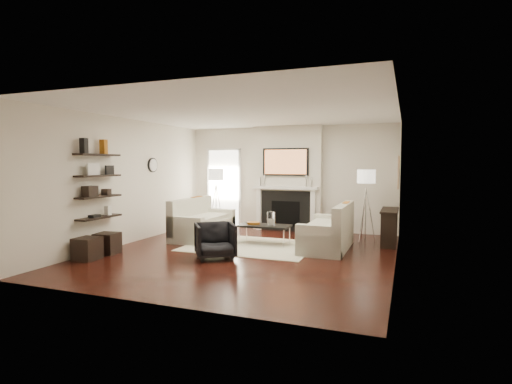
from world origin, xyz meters
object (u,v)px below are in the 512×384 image
(coffee_table, at_px, (264,226))
(armchair, at_px, (215,239))
(lamp_left_shade, at_px, (216,174))
(loveseat_left_base, at_px, (203,229))
(loveseat_right_base, at_px, (327,239))
(lamp_right_shade, at_px, (366,176))
(ottoman_near, at_px, (107,243))

(coffee_table, bearing_deg, armchair, -105.55)
(lamp_left_shade, bearing_deg, armchair, -63.83)
(loveseat_left_base, xyz_separation_m, loveseat_right_base, (2.92, -0.16, 0.00))
(lamp_left_shade, bearing_deg, lamp_right_shade, -5.03)
(lamp_left_shade, height_order, lamp_right_shade, same)
(armchair, relative_size, lamp_right_shade, 1.78)
(armchair, xyz_separation_m, ottoman_near, (-2.11, -0.42, -0.16))
(loveseat_right_base, relative_size, coffee_table, 1.64)
(loveseat_left_base, relative_size, coffee_table, 1.64)
(coffee_table, height_order, armchair, armchair)
(loveseat_right_base, relative_size, lamp_left_shade, 4.50)
(lamp_left_shade, height_order, ottoman_near, lamp_left_shade)
(coffee_table, height_order, lamp_left_shade, lamp_left_shade)
(coffee_table, distance_m, armchair, 1.57)
(loveseat_right_base, height_order, ottoman_near, loveseat_right_base)
(ottoman_near, bearing_deg, lamp_left_shade, 79.80)
(armchair, bearing_deg, coffee_table, 38.83)
(coffee_table, bearing_deg, loveseat_left_base, 173.61)
(loveseat_left_base, distance_m, lamp_right_shade, 3.91)
(coffee_table, relative_size, ottoman_near, 2.75)
(loveseat_right_base, xyz_separation_m, coffee_table, (-1.34, -0.02, 0.19))
(loveseat_right_base, bearing_deg, coffee_table, -179.26)
(coffee_table, relative_size, lamp_left_shade, 2.75)
(coffee_table, xyz_separation_m, lamp_left_shade, (-1.91, 1.52, 1.05))
(coffee_table, bearing_deg, ottoman_near, -142.72)
(lamp_left_shade, distance_m, lamp_right_shade, 3.92)
(coffee_table, height_order, ottoman_near, coffee_table)
(lamp_right_shade, bearing_deg, coffee_table, -149.41)
(coffee_table, relative_size, lamp_right_shade, 2.75)
(armchair, distance_m, lamp_left_shade, 3.55)
(coffee_table, distance_m, lamp_right_shade, 2.54)
(loveseat_right_base, height_order, lamp_right_shade, lamp_right_shade)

